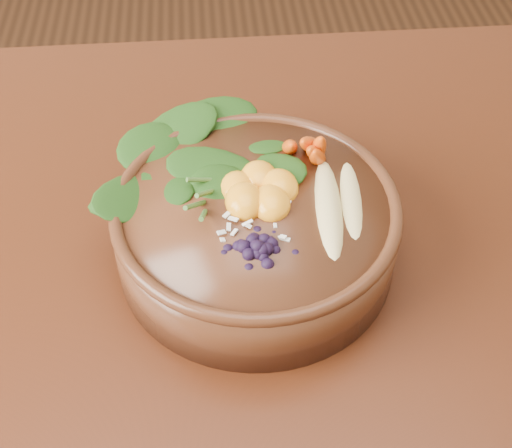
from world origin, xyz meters
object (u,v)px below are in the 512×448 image
(blueberry_pile, at_px, (258,236))
(banana_halves, at_px, (341,193))
(stoneware_bowl, at_px, (256,232))
(kale_heap, at_px, (214,148))
(dining_table, at_px, (310,368))
(mandarin_cluster, at_px, (258,181))
(carrot_cluster, at_px, (308,124))

(blueberry_pile, bearing_deg, banana_halves, 32.55)
(stoneware_bowl, relative_size, banana_halves, 1.80)
(kale_heap, distance_m, banana_halves, 0.12)
(stoneware_bowl, bearing_deg, blueberry_pile, -93.08)
(kale_heap, xyz_separation_m, blueberry_pile, (0.03, -0.11, -0.00))
(dining_table, height_order, kale_heap, kale_heap)
(kale_heap, distance_m, mandarin_cluster, 0.06)
(dining_table, height_order, banana_halves, banana_halves)
(dining_table, bearing_deg, blueberry_pile, 163.56)
(kale_heap, distance_m, carrot_cluster, 0.09)
(banana_halves, bearing_deg, stoneware_bowl, -177.26)
(carrot_cluster, bearing_deg, blueberry_pile, -109.55)
(carrot_cluster, height_order, mandarin_cluster, carrot_cluster)
(mandarin_cluster, xyz_separation_m, blueberry_pile, (-0.01, -0.07, 0.00))
(stoneware_bowl, relative_size, mandarin_cluster, 3.15)
(dining_table, xyz_separation_m, stoneware_bowl, (-0.05, 0.07, 0.13))
(dining_table, height_order, stoneware_bowl, stoneware_bowl)
(kale_heap, xyz_separation_m, banana_halves, (0.11, -0.06, -0.01))
(kale_heap, bearing_deg, mandarin_cluster, -47.72)
(dining_table, xyz_separation_m, banana_halves, (0.03, 0.06, 0.17))
(dining_table, distance_m, kale_heap, 0.23)
(blueberry_pile, bearing_deg, stoneware_bowl, 86.92)
(carrot_cluster, bearing_deg, mandarin_cluster, -129.81)
(carrot_cluster, relative_size, banana_halves, 0.50)
(mandarin_cluster, bearing_deg, banana_halves, -15.69)
(banana_halves, relative_size, blueberry_pile, 1.20)
(kale_heap, bearing_deg, stoneware_bowl, -59.07)
(carrot_cluster, distance_m, mandarin_cluster, 0.07)
(carrot_cluster, distance_m, blueberry_pile, 0.13)
(dining_table, xyz_separation_m, carrot_cluster, (0.01, 0.13, 0.20))
(dining_table, height_order, carrot_cluster, carrot_cluster)
(dining_table, bearing_deg, carrot_cluster, 87.80)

